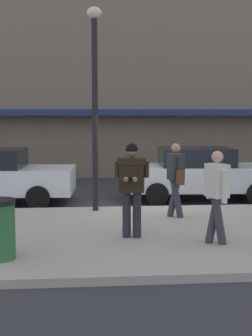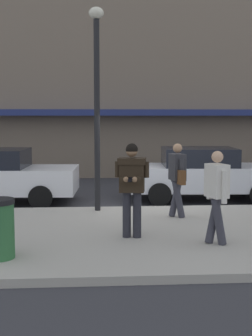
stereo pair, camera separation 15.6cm
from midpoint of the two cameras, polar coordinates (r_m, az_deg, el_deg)
The scene contains 8 objects.
ground_plane at distance 12.37m, azimuth 3.16°, elevation -5.12°, with size 80.00×80.00×0.00m, color #333338.
sidewalk at distance 9.81m, azimuth 11.08°, elevation -7.84°, with size 32.00×5.30×0.14m, color #A8A399.
curb_paint_line at distance 12.58m, azimuth 7.67°, elevation -4.96°, with size 28.00×0.12×0.01m, color silver.
parked_sedan_mid at distance 13.86m, azimuth 9.73°, elevation -0.65°, with size 4.59×2.11×1.54m.
man_texting_on_phone at distance 8.84m, azimuth 1.23°, elevation -1.47°, with size 0.64×0.62×1.81m.
pedestrian_in_light_coat at distance 8.57m, azimuth 11.51°, elevation -2.81°, with size 0.41×0.58×1.70m.
pedestrian_with_bag at distance 10.73m, azimuth 6.71°, elevation -0.92°, with size 0.39×0.72×1.70m.
street_lamp_post at distance 11.41m, azimuth -3.18°, elevation 9.78°, with size 0.36×0.36×4.88m.
Camera 2 is at (-1.41, -12.04, 2.44)m, focal length 50.00 mm.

